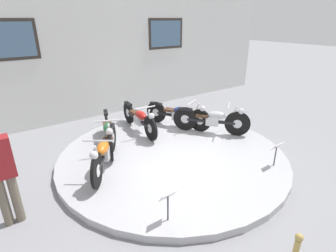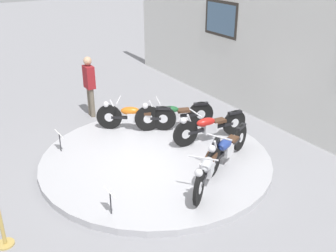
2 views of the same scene
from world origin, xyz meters
TOP-DOWN VIEW (x-y plane):
  - ground_plane at (0.00, 0.00)m, footprint 60.00×60.00m
  - display_platform at (0.00, 0.00)m, footprint 5.00×5.00m
  - back_wall at (0.00, 3.72)m, footprint 14.00×0.22m
  - motorcycle_orange at (-1.48, 0.26)m, footprint 1.21×1.64m
  - motorcycle_green at (-1.03, 1.10)m, footprint 0.77×1.90m
  - motorcycle_red at (-0.00, 1.45)m, footprint 0.54×1.97m
  - motorcycle_blue at (1.03, 1.10)m, footprint 0.88×1.80m
  - motorcycle_silver at (1.49, 0.26)m, footprint 1.30×1.58m
  - info_placard_front_left at (-1.34, -1.68)m, footprint 0.26×0.11m
  - info_placard_front_centre at (1.34, -1.68)m, footprint 0.26×0.11m
  - visitor_standing at (-3.20, -0.19)m, footprint 0.36×0.22m

SIDE VIEW (x-z plane):
  - ground_plane at x=0.00m, z-range 0.00..0.00m
  - display_platform at x=0.00m, z-range 0.00..0.14m
  - info_placard_front_left at x=-1.34m, z-range 0.25..0.76m
  - info_placard_front_centre at x=1.34m, z-range 0.25..0.76m
  - motorcycle_blue at x=1.03m, z-range 0.12..0.90m
  - motorcycle_red at x=0.00m, z-range 0.12..0.91m
  - motorcycle_orange at x=-1.48m, z-range 0.13..0.92m
  - motorcycle_silver at x=1.49m, z-range 0.13..0.92m
  - motorcycle_green at x=-1.03m, z-range 0.13..0.93m
  - visitor_standing at x=-3.20m, z-range 0.11..1.79m
  - back_wall at x=0.00m, z-range 0.00..4.44m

